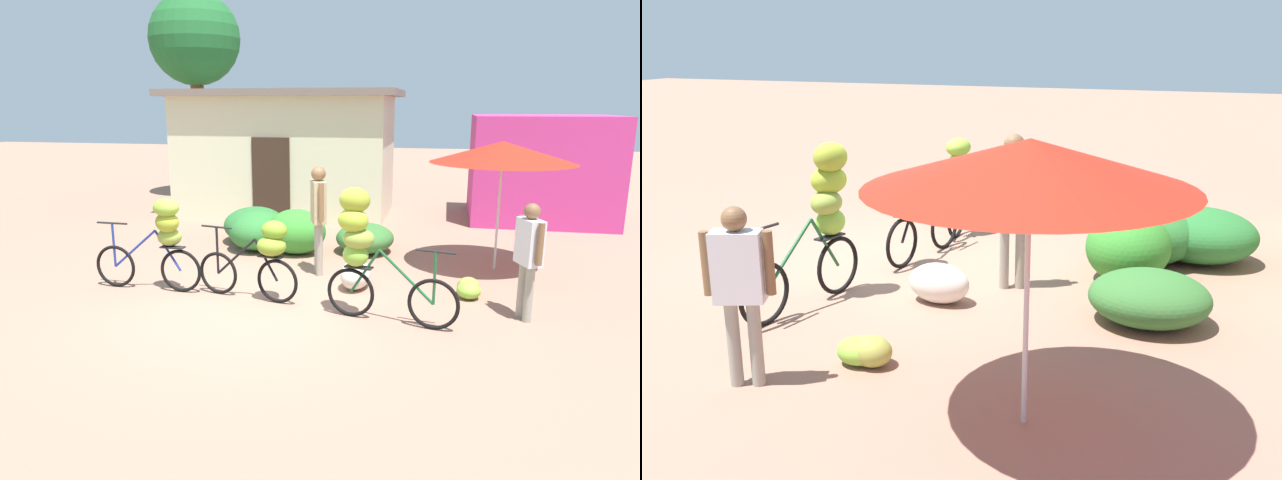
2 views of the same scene
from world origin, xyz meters
TOP-DOWN VIEW (x-y plane):
  - ground_plane at (0.00, 0.00)m, footprint 60.00×60.00m
  - hedge_bush_front_left at (-1.30, 3.61)m, footprint 1.21×1.41m
  - hedge_bush_front_right at (-1.01, 2.97)m, footprint 1.11×1.23m
  - hedge_bush_mid at (-0.21, 2.83)m, footprint 1.12×0.99m
  - hedge_bush_by_door at (1.03, 3.21)m, footprint 1.09×1.23m
  - market_umbrella at (3.35, 2.54)m, footprint 2.35×2.35m
  - bicycle_leftmost at (-1.60, 0.28)m, footprint 1.74×0.43m
  - bicycle_near_pile at (-0.00, 0.18)m, footprint 1.60×0.45m
  - bicycle_center_loaded at (1.49, -0.22)m, footprint 1.73×0.53m
  - banana_pile_on_ground at (2.87, 0.96)m, footprint 0.38×0.54m
  - produce_sack at (1.20, 1.00)m, footprint 0.51×0.74m
  - person_vendor at (3.54, 0.21)m, footprint 0.33×0.55m
  - person_bystander at (0.49, 1.62)m, footprint 0.34×0.54m

SIDE VIEW (x-z plane):
  - ground_plane at x=0.00m, z-range 0.00..0.00m
  - banana_pile_on_ground at x=2.87m, z-range -0.01..0.27m
  - produce_sack at x=1.20m, z-range 0.00..0.44m
  - hedge_bush_by_door at x=1.03m, z-range 0.00..0.54m
  - hedge_bush_front_left at x=-1.30m, z-range 0.00..0.70m
  - hedge_bush_front_right at x=-1.01m, z-range 0.00..0.75m
  - hedge_bush_mid at x=-0.21m, z-range 0.00..0.84m
  - bicycle_near_pile at x=0.00m, z-range 0.11..1.28m
  - bicycle_leftmost at x=-1.60m, z-range 0.13..1.54m
  - person_vendor at x=3.54m, z-range 0.16..1.70m
  - bicycle_center_loaded at x=1.49m, z-range 0.16..1.88m
  - person_bystander at x=0.49m, z-range 0.21..1.99m
  - market_umbrella at x=3.35m, z-range 0.90..3.05m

